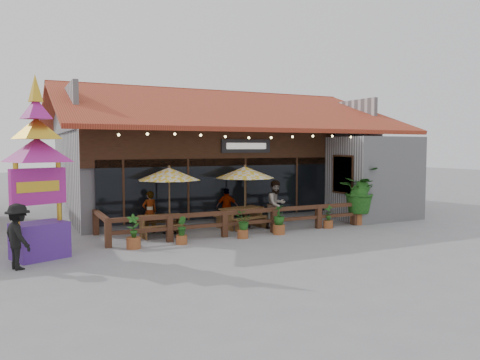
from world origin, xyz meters
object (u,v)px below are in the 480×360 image
picnic_table_right (242,214)px  thai_sign_tower (37,155)px  pedestrian (18,237)px  umbrella_left (169,174)px  picnic_table_left (161,222)px  umbrella_right (245,173)px  tropical_plant (359,192)px

picnic_table_right → thai_sign_tower: 7.98m
pedestrian → umbrella_left: bearing=-79.5°
thai_sign_tower → pedestrian: 2.40m
umbrella_left → picnic_table_left: bearing=-143.0°
umbrella_right → picnic_table_left: umbrella_right is taller
picnic_table_right → pedestrian: bearing=-158.9°
umbrella_left → picnic_table_left: umbrella_left is taller
picnic_table_left → picnic_table_right: 3.31m
umbrella_right → thai_sign_tower: (-7.53, -2.04, 0.78)m
umbrella_right → pedestrian: 8.76m
umbrella_right → picnic_table_left: bearing=-175.5°
tropical_plant → pedestrian: (-12.61, -1.77, -0.49)m
umbrella_right → thai_sign_tower: thai_sign_tower is taller
picnic_table_right → pedestrian: size_ratio=1.15×
picnic_table_left → pedestrian: size_ratio=0.96×
pedestrian → picnic_table_right: bearing=-90.5°
thai_sign_tower → pedestrian: thai_sign_tower is taller
umbrella_left → tropical_plant: umbrella_left is taller
picnic_table_right → pedestrian: (-7.91, -3.05, 0.31)m
umbrella_left → thai_sign_tower: bearing=-155.0°
umbrella_left → thai_sign_tower: size_ratio=0.50×
umbrella_left → umbrella_right: (3.06, -0.04, -0.02)m
picnic_table_left → tropical_plant: tropical_plant is taller
umbrella_right → thai_sign_tower: size_ratio=0.55×
umbrella_left → picnic_table_right: size_ratio=1.42×
umbrella_left → umbrella_right: size_ratio=0.91×
umbrella_left → pedestrian: bearing=-147.9°
umbrella_left → picnic_table_left: (-0.43, -0.32, -1.68)m
picnic_table_left → picnic_table_right: bearing=3.8°
umbrella_right → umbrella_left: bearing=179.2°
thai_sign_tower → pedestrian: bearing=-117.7°
umbrella_right → tropical_plant: (4.52, -1.34, -0.82)m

